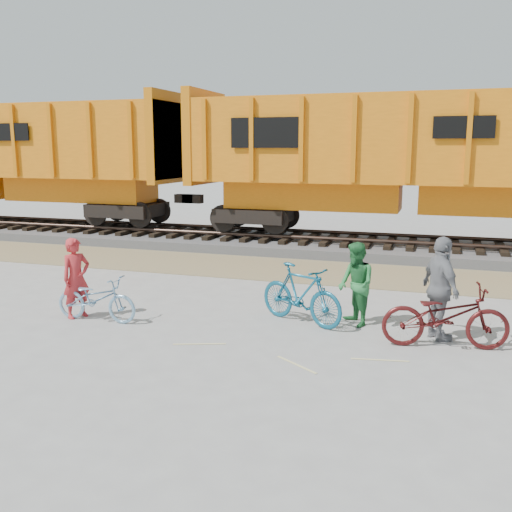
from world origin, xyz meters
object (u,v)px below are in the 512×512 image
object	(u,v)px
hopper_car_left	(11,155)
person_woman	(440,289)
bicycle_teal	(301,294)
person_man	(356,284)
hopper_car_center	(412,157)
bicycle_blue	(96,299)
bicycle_maroon	(445,316)
person_solo	(76,278)

from	to	relation	value
hopper_car_left	person_woman	size ratio (longest dim) A/B	7.71
bicycle_teal	person_man	bearing A→B (deg)	-53.55
hopper_car_center	person_woman	bearing A→B (deg)	-82.93
bicycle_blue	bicycle_maroon	world-z (taller)	bicycle_maroon
hopper_car_left	bicycle_blue	world-z (taller)	hopper_car_left
bicycle_blue	person_man	world-z (taller)	person_man
hopper_car_left	bicycle_blue	distance (m)	13.64
hopper_car_left	person_man	xyz separation A→B (m)	(14.53, -7.88, -2.22)
bicycle_blue	bicycle_maroon	bearing A→B (deg)	-86.25
hopper_car_left	hopper_car_center	size ratio (longest dim) A/B	1.00
hopper_car_left	person_woman	xyz separation A→B (m)	(16.02, -8.27, -2.10)
bicycle_teal	person_woman	xyz separation A→B (m)	(2.50, -0.18, 0.34)
hopper_car_center	bicycle_teal	distance (m)	8.57
bicycle_teal	person_woman	bearing A→B (deg)	-69.00
bicycle_maroon	hopper_car_left	bearing A→B (deg)	51.86
person_woman	hopper_car_center	bearing A→B (deg)	-22.81
person_man	person_woman	world-z (taller)	person_woman
hopper_car_left	bicycle_maroon	distance (m)	18.47
bicycle_teal	person_man	size ratio (longest dim) A/B	1.20
bicycle_blue	person_man	xyz separation A→B (m)	(4.77, 1.29, 0.35)
bicycle_teal	person_woman	size ratio (longest dim) A/B	1.04
bicycle_maroon	person_woman	size ratio (longest dim) A/B	1.13
person_solo	person_man	size ratio (longest dim) A/B	1.00
hopper_car_center	person_woman	size ratio (longest dim) A/B	7.71
person_solo	bicycle_maroon	bearing A→B (deg)	-60.54
person_man	person_woman	bearing A→B (deg)	40.99
bicycle_teal	bicycle_maroon	distance (m)	2.66
person_man	bicycle_teal	bearing A→B (deg)	-113.44
hopper_car_left	person_solo	world-z (taller)	hopper_car_left
bicycle_blue	bicycle_maroon	size ratio (longest dim) A/B	0.81
bicycle_teal	bicycle_maroon	size ratio (longest dim) A/B	0.92
person_solo	hopper_car_left	bearing A→B (deg)	71.63
bicycle_blue	bicycle_maroon	distance (m)	6.39
hopper_car_center	person_woman	xyz separation A→B (m)	(1.02, -8.27, -2.10)
bicycle_teal	hopper_car_left	bearing A→B (deg)	84.27
person_solo	person_woman	bearing A→B (deg)	-57.13
hopper_car_center	bicycle_maroon	distance (m)	9.08
person_solo	person_man	distance (m)	5.40
bicycle_blue	bicycle_teal	xyz separation A→B (m)	(3.77, 1.09, 0.13)
hopper_car_center	bicycle_blue	bearing A→B (deg)	-119.73
bicycle_maroon	person_solo	distance (m)	6.88
person_man	bicycle_maroon	bearing A→B (deg)	29.21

